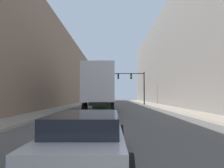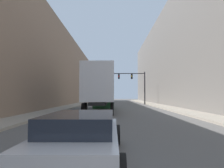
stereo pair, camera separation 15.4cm
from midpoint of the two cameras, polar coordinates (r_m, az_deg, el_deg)
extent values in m
cube|color=gray|center=(30.84, 13.22, -5.73)|extent=(2.18, 80.00, 0.15)
cube|color=gray|center=(30.66, -10.82, -5.77)|extent=(2.18, 80.00, 0.15)
cube|color=#66605B|center=(32.53, 20.17, 7.94)|extent=(6.00, 80.00, 15.31)
cube|color=#846B56|center=(31.94, -17.95, 4.74)|extent=(6.00, 80.00, 11.62)
cube|color=silver|center=(21.09, -2.78, -0.15)|extent=(2.56, 10.07, 3.08)
cube|color=black|center=(21.08, -2.79, -4.74)|extent=(1.28, 10.07, 0.24)
cube|color=#1E512D|center=(27.57, -2.04, -3.59)|extent=(2.56, 2.94, 2.61)
cylinder|color=black|center=(17.39, -7.25, -6.58)|extent=(0.25, 1.00, 1.00)
cylinder|color=black|center=(17.24, 0.28, -6.64)|extent=(0.25, 1.00, 1.00)
cylinder|color=black|center=(18.58, -6.75, -6.35)|extent=(0.25, 1.00, 1.00)
cylinder|color=black|center=(18.44, 0.28, -6.40)|extent=(0.25, 1.00, 1.00)
cylinder|color=black|center=(27.66, -4.39, -5.24)|extent=(0.25, 1.00, 1.00)
cylinder|color=black|center=(27.56, 0.32, -5.26)|extent=(0.25, 1.00, 1.00)
cube|color=#B7B7BC|center=(5.64, -6.97, -14.51)|extent=(1.72, 4.79, 0.59)
cube|color=#1E232D|center=(5.33, -7.27, -9.78)|extent=(1.51, 2.63, 0.40)
cylinder|color=black|center=(7.46, -12.00, -12.81)|extent=(0.25, 0.64, 0.64)
cylinder|color=black|center=(7.29, 1.68, -13.10)|extent=(0.25, 0.64, 0.64)
cylinder|color=black|center=(38.74, 8.67, -1.06)|extent=(0.20, 0.20, 5.74)
cube|color=black|center=(38.57, 3.61, 2.75)|extent=(6.82, 0.12, 0.12)
cube|color=black|center=(38.60, 5.30, 1.99)|extent=(0.30, 0.24, 0.90)
sphere|color=gold|center=(38.46, 5.32, 2.01)|extent=(0.18, 0.18, 0.18)
cube|color=black|center=(38.47, 1.92, 2.00)|extent=(0.30, 0.24, 0.90)
sphere|color=red|center=(38.33, 1.93, 2.01)|extent=(0.18, 0.18, 0.18)
camera|label=1|loc=(0.08, -89.74, -0.01)|focal=35.00mm
camera|label=2|loc=(0.08, 90.26, 0.01)|focal=35.00mm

